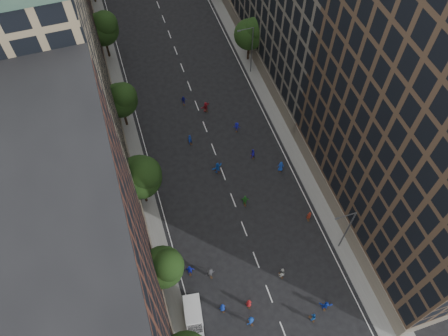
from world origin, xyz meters
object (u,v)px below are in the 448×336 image
at_px(streetlamp_near, 346,229).
at_px(cargo_van, 194,315).
at_px(streetlamp_far, 251,48).
at_px(skater_2, 313,317).
at_px(skater_0, 223,308).

relative_size(streetlamp_near, cargo_van, 2.00).
bearing_deg(cargo_van, streetlamp_far, 69.49).
relative_size(streetlamp_far, skater_2, 5.65).
height_order(streetlamp_far, skater_0, streetlamp_far).
xyz_separation_m(streetlamp_far, cargo_van, (-19.65, -35.97, -3.96)).
distance_m(streetlamp_far, cargo_van, 41.18).
xyz_separation_m(skater_0, skater_2, (9.45, -4.21, 0.02)).
relative_size(cargo_van, skater_2, 2.83).
height_order(streetlamp_near, cargo_van, streetlamp_near).
bearing_deg(cargo_van, skater_0, 6.55).
height_order(cargo_van, skater_0, cargo_van).
distance_m(streetlamp_near, streetlamp_far, 33.00).
distance_m(streetlamp_near, cargo_van, 20.27).
height_order(streetlamp_near, skater_0, streetlamp_near).
distance_m(cargo_van, skater_2, 13.58).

